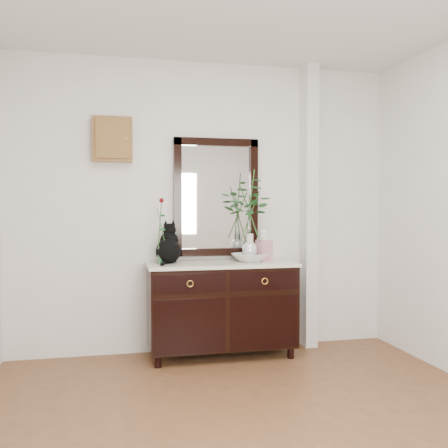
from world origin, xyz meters
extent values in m
cube|color=white|center=(0.00, 1.98, 1.35)|extent=(3.60, 0.04, 2.70)
cube|color=white|center=(1.00, 1.90, 1.35)|extent=(0.12, 0.20, 2.70)
cube|color=black|center=(0.10, 1.73, 0.46)|extent=(1.30, 0.50, 0.82)
cube|color=silver|center=(0.10, 1.73, 0.83)|extent=(1.33, 0.52, 0.03)
cube|color=black|center=(0.10, 1.97, 1.44)|extent=(0.80, 0.06, 1.10)
cube|color=white|center=(0.10, 1.98, 1.44)|extent=(0.66, 0.01, 0.96)
cube|color=brown|center=(-0.85, 1.94, 1.95)|extent=(0.35, 0.10, 0.40)
imported|color=silver|center=(0.37, 1.75, 0.89)|extent=(0.38, 0.38, 0.08)
camera|label=1|loc=(-0.85, -2.63, 1.35)|focal=40.00mm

